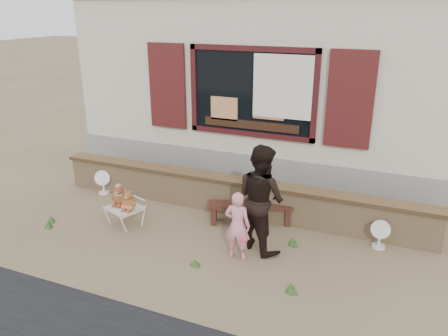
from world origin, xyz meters
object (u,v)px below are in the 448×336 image
at_px(bench, 250,209).
at_px(adult, 261,198).
at_px(teddy_bear_left, 119,195).
at_px(teddy_bear_right, 129,200).
at_px(child, 237,226).
at_px(folding_chair, 125,209).

relative_size(bench, adult, 0.87).
distance_m(teddy_bear_left, teddy_bear_right, 0.28).
distance_m(child, adult, 0.56).
xyz_separation_m(folding_chair, child, (2.16, -0.25, 0.23)).
height_order(folding_chair, teddy_bear_left, teddy_bear_left).
height_order(bench, teddy_bear_right, teddy_bear_right).
relative_size(teddy_bear_left, child, 0.35).
bearing_deg(teddy_bear_left, adult, 22.23).
bearing_deg(teddy_bear_left, folding_chair, -0.00).
xyz_separation_m(folding_chair, teddy_bear_left, (-0.13, 0.05, 0.22)).
bearing_deg(bench, child, -101.35).
bearing_deg(child, teddy_bear_left, -10.14).
bearing_deg(child, teddy_bear_right, -8.51).
distance_m(folding_chair, child, 2.19).
relative_size(bench, folding_chair, 2.19).
relative_size(folding_chair, teddy_bear_left, 1.79).
distance_m(folding_chair, teddy_bear_left, 0.26).
height_order(folding_chair, child, child).
distance_m(teddy_bear_right, child, 2.04).
height_order(teddy_bear_left, child, child).
height_order(bench, folding_chair, bench).
bearing_deg(teddy_bear_right, bench, 46.00).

